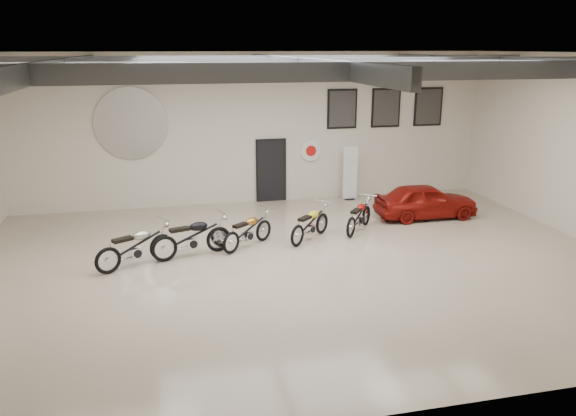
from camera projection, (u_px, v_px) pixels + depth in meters
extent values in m
cube|color=tan|center=(299.00, 264.00, 13.79)|extent=(16.00, 12.00, 0.01)
cube|color=slate|center=(300.00, 53.00, 12.40)|extent=(16.00, 12.00, 0.01)
cube|color=beige|center=(256.00, 129.00, 18.71)|extent=(16.00, 0.02, 5.00)
cube|color=black|center=(271.00, 171.00, 19.18)|extent=(0.92, 0.08, 2.10)
imported|color=maroon|center=(426.00, 201.00, 17.42)|extent=(1.31, 3.18, 1.08)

